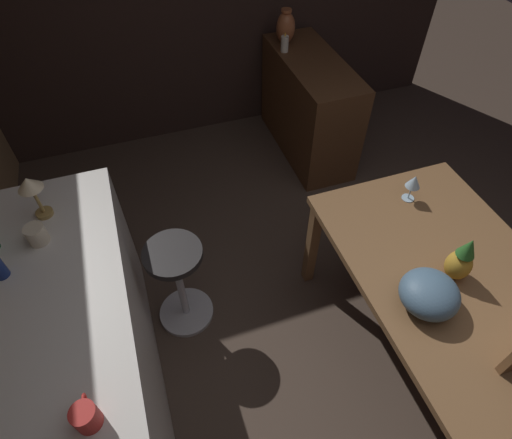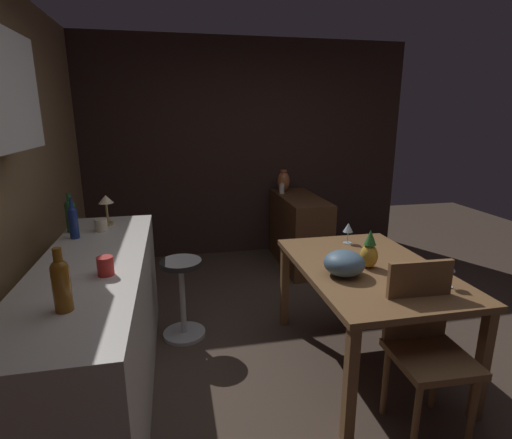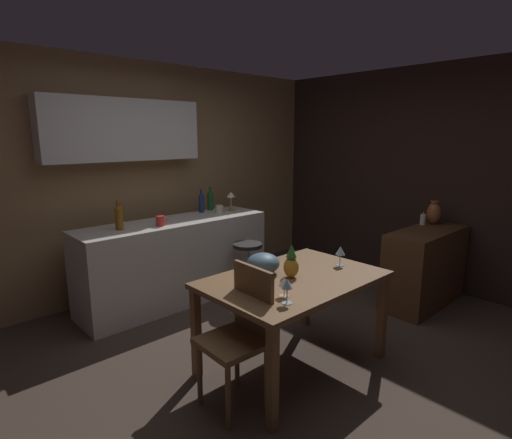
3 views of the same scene
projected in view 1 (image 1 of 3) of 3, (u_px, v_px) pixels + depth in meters
name	position (u px, v px, depth m)	size (l,w,h in m)	color
ground_plane	(370.00, 349.00, 2.50)	(9.00, 9.00, 0.00)	#47382D
dining_table	(447.00, 281.00, 2.04)	(1.36, 0.90, 0.74)	brown
kitchen_counter	(88.00, 408.00, 1.84)	(2.10, 0.60, 0.90)	silver
sideboard_cabinet	(309.00, 107.00, 3.48)	(1.10, 0.44, 0.82)	#56351E
bar_stool	(180.00, 283.00, 2.40)	(0.34, 0.34, 0.64)	#262323
wine_glass_right	(414.00, 182.00, 2.21)	(0.08, 0.08, 0.16)	silver
pineapple_centerpiece	(461.00, 261.00, 1.88)	(0.12, 0.12, 0.26)	gold
fruit_bowl	(429.00, 294.00, 1.80)	(0.26, 0.26, 0.16)	slate
cup_red	(86.00, 417.00, 1.34)	(0.12, 0.09, 0.10)	red
cup_cream	(37.00, 234.00, 1.86)	(0.12, 0.09, 0.09)	beige
counter_lamp	(31.00, 189.00, 1.87)	(0.11, 0.11, 0.23)	#A58447
pillar_candle_tall	(285.00, 44.00, 3.22)	(0.06, 0.06, 0.15)	white
vase_copper	(286.00, 27.00, 3.27)	(0.15, 0.15, 0.26)	#B26038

